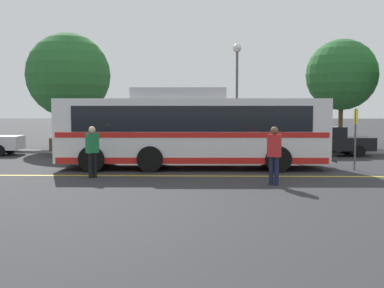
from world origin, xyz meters
TOP-DOWN VIEW (x-y plane):
  - ground_plane at (0.00, 0.00)m, footprint 220.00×220.00m
  - lane_strip_0 at (-0.55, -2.54)m, footprint 30.61×0.20m
  - curb_strip at (-0.55, 6.05)m, footprint 38.61×0.36m
  - transit_bus at (-0.57, -0.34)m, footprint 10.96×2.79m
  - parked_car_1 at (-5.59, 4.79)m, footprint 4.64×2.22m
  - parked_car_2 at (0.69, 5.15)m, footprint 4.42×2.06m
  - parked_car_3 at (6.25, 4.94)m, footprint 4.71×2.09m
  - pedestrian_0 at (2.13, -4.46)m, footprint 0.47×0.34m
  - pedestrian_1 at (-3.96, -3.03)m, footprint 0.46×0.44m
  - bus_stop_sign at (5.85, -0.87)m, footprint 0.07×0.40m
  - street_lamp at (1.82, 7.21)m, footprint 0.48×0.48m
  - tree_1 at (-8.37, 9.04)m, footprint 5.10×5.10m
  - tree_2 at (8.82, 10.82)m, footprint 4.54×4.54m

SIDE VIEW (x-z plane):
  - ground_plane at x=0.00m, z-range 0.00..0.00m
  - lane_strip_0 at x=-0.55m, z-range 0.00..0.01m
  - curb_strip at x=-0.55m, z-range 0.00..0.15m
  - parked_car_1 at x=-5.59m, z-range 0.01..1.46m
  - parked_car_3 at x=6.25m, z-range 0.00..1.51m
  - parked_car_2 at x=0.69m, z-range -0.01..1.52m
  - pedestrian_1 at x=-3.96m, z-range 0.13..1.93m
  - pedestrian_0 at x=2.13m, z-range 0.14..1.99m
  - bus_stop_sign at x=5.85m, z-range 0.32..2.74m
  - transit_bus at x=-0.57m, z-range 0.00..3.23m
  - street_lamp at x=1.82m, z-range 1.30..7.40m
  - tree_1 at x=-8.37m, z-range 0.97..8.03m
  - tree_2 at x=8.82m, z-range 1.17..8.08m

